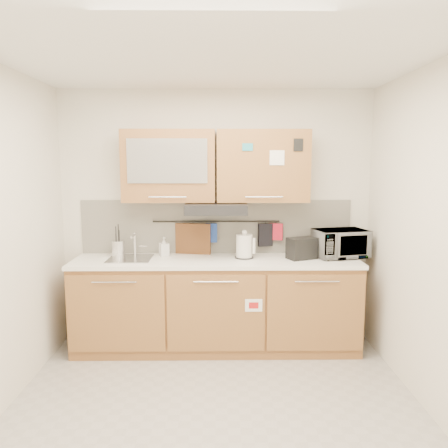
{
  "coord_description": "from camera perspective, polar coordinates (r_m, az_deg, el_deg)",
  "views": [
    {
      "loc": [
        0.03,
        -3.03,
        1.87
      ],
      "look_at": [
        0.08,
        1.05,
        1.29
      ],
      "focal_mm": 35.0,
      "sensor_mm": 36.0,
      "label": 1
    }
  ],
  "objects": [
    {
      "name": "dark_pouch",
      "position": [
        4.55,
        5.43,
        -1.42
      ],
      "size": [
        0.16,
        0.08,
        0.24
      ],
      "primitive_type": "cube",
      "rotation": [
        0.0,
        0.0,
        0.27
      ],
      "color": "black",
      "rests_on": "utensil_rail"
    },
    {
      "name": "cutting_board",
      "position": [
        4.55,
        -4.07,
        -2.79
      ],
      "size": [
        0.37,
        0.1,
        0.46
      ],
      "primitive_type": "cube",
      "rotation": [
        0.0,
        0.0,
        -0.19
      ],
      "color": "brown",
      "rests_on": "utensil_rail"
    },
    {
      "name": "toaster",
      "position": [
        4.38,
        10.13,
        -3.11
      ],
      "size": [
        0.32,
        0.26,
        0.21
      ],
      "rotation": [
        0.0,
        0.0,
        0.41
      ],
      "color": "black",
      "rests_on": "countertop"
    },
    {
      "name": "countertop",
      "position": [
        4.33,
        -1.04,
        -4.86
      ],
      "size": [
        2.82,
        0.62,
        0.04
      ],
      "primitive_type": "cube",
      "color": "white",
      "rests_on": "base_cabinet"
    },
    {
      "name": "range_hood",
      "position": [
        4.3,
        -1.05,
        2.09
      ],
      "size": [
        0.6,
        0.46,
        0.1
      ],
      "primitive_type": "cube",
      "color": "black",
      "rests_on": "upper_cabinets"
    },
    {
      "name": "wall_right",
      "position": [
        3.46,
        26.4,
        -2.26
      ],
      "size": [
        0.0,
        3.0,
        3.0
      ],
      "primitive_type": "plane",
      "rotation": [
        1.57,
        0.0,
        -1.57
      ],
      "color": "silver",
      "rests_on": "ground"
    },
    {
      "name": "utensil_crock",
      "position": [
        4.53,
        -13.62,
        -3.12
      ],
      "size": [
        0.16,
        0.16,
        0.33
      ],
      "rotation": [
        0.0,
        0.0,
        -0.23
      ],
      "color": "silver",
      "rests_on": "countertop"
    },
    {
      "name": "oven_mitt",
      "position": [
        4.52,
        -1.66,
        -1.18
      ],
      "size": [
        0.12,
        0.04,
        0.2
      ],
      "primitive_type": "cube",
      "rotation": [
        0.0,
        0.0,
        0.06
      ],
      "color": "#213F98",
      "rests_on": "utensil_rail"
    },
    {
      "name": "soap_bottle",
      "position": [
        4.49,
        -7.84,
        -2.92
      ],
      "size": [
        0.12,
        0.12,
        0.19
      ],
      "primitive_type": "imported",
      "rotation": [
        0.0,
        0.0,
        0.44
      ],
      "color": "#999999",
      "rests_on": "countertop"
    },
    {
      "name": "floor",
      "position": [
        3.56,
        -1.12,
        -23.63
      ],
      "size": [
        3.2,
        3.2,
        0.0
      ],
      "primitive_type": "plane",
      "color": "#9E9993",
      "rests_on": "ground"
    },
    {
      "name": "utensil_rail",
      "position": [
        4.52,
        -1.03,
        0.34
      ],
      "size": [
        1.3,
        0.02,
        0.02
      ],
      "primitive_type": "cylinder",
      "rotation": [
        0.0,
        1.57,
        0.0
      ],
      "color": "black",
      "rests_on": "backsplash"
    },
    {
      "name": "wall_back",
      "position": [
        4.56,
        -1.03,
        0.92
      ],
      "size": [
        3.2,
        0.0,
        3.2
      ],
      "primitive_type": "plane",
      "rotation": [
        1.57,
        0.0,
        0.0
      ],
      "color": "silver",
      "rests_on": "ground"
    },
    {
      "name": "base_cabinet",
      "position": [
        4.47,
        -1.02,
        -11.05
      ],
      "size": [
        2.8,
        0.64,
        0.88
      ],
      "color": "olive",
      "rests_on": "floor"
    },
    {
      "name": "microwave",
      "position": [
        4.54,
        14.95,
        -2.47
      ],
      "size": [
        0.57,
        0.45,
        0.28
      ],
      "primitive_type": "imported",
      "rotation": [
        0.0,
        0.0,
        0.23
      ],
      "color": "#999999",
      "rests_on": "countertop"
    },
    {
      "name": "pot_holder",
      "position": [
        4.56,
        6.79,
        -1.01
      ],
      "size": [
        0.14,
        0.06,
        0.17
      ],
      "primitive_type": "cube",
      "rotation": [
        0.0,
        0.0,
        -0.3
      ],
      "color": "#B5182C",
      "rests_on": "utensil_rail"
    },
    {
      "name": "kettle",
      "position": [
        4.35,
        2.68,
        -2.99
      ],
      "size": [
        0.22,
        0.21,
        0.29
      ],
      "rotation": [
        0.0,
        0.0,
        -0.38
      ],
      "color": "silver",
      "rests_on": "countertop"
    },
    {
      "name": "backsplash",
      "position": [
        4.56,
        -1.03,
        -0.34
      ],
      "size": [
        2.8,
        0.02,
        0.56
      ],
      "primitive_type": "cube",
      "color": "silver",
      "rests_on": "countertop"
    },
    {
      "name": "sink",
      "position": [
        4.43,
        -12.13,
        -4.42
      ],
      "size": [
        0.42,
        0.4,
        0.26
      ],
      "color": "silver",
      "rests_on": "countertop"
    },
    {
      "name": "upper_cabinets",
      "position": [
        4.35,
        -1.12,
        7.58
      ],
      "size": [
        1.82,
        0.37,
        0.7
      ],
      "color": "olive",
      "rests_on": "wall_back"
    },
    {
      "name": "ceiling",
      "position": [
        3.11,
        -1.26,
        21.65
      ],
      "size": [
        3.2,
        3.2,
        0.0
      ],
      "primitive_type": "plane",
      "rotation": [
        3.14,
        0.0,
        0.0
      ],
      "color": "white",
      "rests_on": "wall_back"
    }
  ]
}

